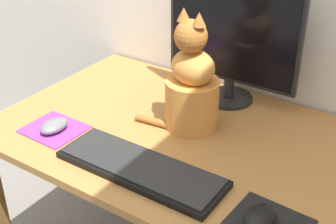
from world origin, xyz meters
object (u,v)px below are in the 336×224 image
monitor (232,40)px  computer_mouse_right (260,217)px  computer_mouse_left (54,126)px  cat (192,86)px  keyboard (141,168)px

monitor → computer_mouse_right: size_ratio=4.33×
computer_mouse_right → computer_mouse_left: bearing=177.6°
computer_mouse_left → computer_mouse_right: (0.69, -0.03, 0.00)m
computer_mouse_right → monitor: bearing=124.0°
computer_mouse_left → cat: size_ratio=0.26×
monitor → computer_mouse_left: 0.63m
keyboard → cat: bearing=92.6°
computer_mouse_right → cat: bearing=141.3°
computer_mouse_left → monitor: bearing=54.5°
monitor → computer_mouse_left: bearing=-125.5°
keyboard → computer_mouse_right: computer_mouse_right is taller
keyboard → computer_mouse_right: 0.35m
computer_mouse_left → cat: (0.33, 0.26, 0.12)m
computer_mouse_right → keyboard: bearing=178.1°
monitor → computer_mouse_left: monitor is taller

